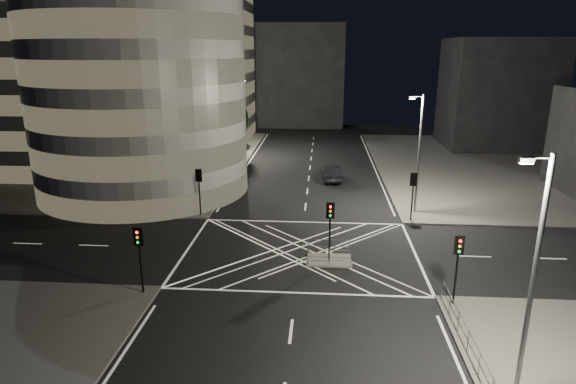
# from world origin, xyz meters

# --- Properties ---
(ground) EXTENTS (120.00, 120.00, 0.00)m
(ground) POSITION_xyz_m (0.00, 0.00, 0.00)
(ground) COLOR black
(ground) RESTS_ON ground
(sidewalk_far_left) EXTENTS (42.00, 42.00, 0.15)m
(sidewalk_far_left) POSITION_xyz_m (-29.00, 27.00, 0.07)
(sidewalk_far_left) COLOR #54524F
(sidewalk_far_left) RESTS_ON ground
(sidewalk_far_right) EXTENTS (42.00, 42.00, 0.15)m
(sidewalk_far_right) POSITION_xyz_m (29.00, 27.00, 0.07)
(sidewalk_far_right) COLOR #54524F
(sidewalk_far_right) RESTS_ON ground
(central_island) EXTENTS (3.00, 2.00, 0.15)m
(central_island) POSITION_xyz_m (2.00, -1.50, 0.07)
(central_island) COLOR slate
(central_island) RESTS_ON ground
(office_tower_curved) EXTENTS (30.00, 29.00, 27.20)m
(office_tower_curved) POSITION_xyz_m (-20.74, 18.74, 12.65)
(office_tower_curved) COLOR gray
(office_tower_curved) RESTS_ON sidewalk_far_left
(office_block_rear) EXTENTS (24.00, 16.00, 22.00)m
(office_block_rear) POSITION_xyz_m (-22.00, 42.00, 11.15)
(office_block_rear) COLOR gray
(office_block_rear) RESTS_ON sidewalk_far_left
(building_right_far) EXTENTS (14.00, 12.00, 15.00)m
(building_right_far) POSITION_xyz_m (26.00, 40.00, 7.65)
(building_right_far) COLOR black
(building_right_far) RESTS_ON sidewalk_far_right
(building_far_end) EXTENTS (18.00, 8.00, 18.00)m
(building_far_end) POSITION_xyz_m (-4.00, 58.00, 9.00)
(building_far_end) COLOR black
(building_far_end) RESTS_ON ground
(tree_a) EXTENTS (4.91, 4.91, 7.34)m
(tree_a) POSITION_xyz_m (-10.50, 9.00, 4.66)
(tree_a) COLOR black
(tree_a) RESTS_ON sidewalk_far_left
(tree_b) EXTENTS (4.75, 4.75, 7.52)m
(tree_b) POSITION_xyz_m (-10.50, 15.00, 4.93)
(tree_b) COLOR black
(tree_b) RESTS_ON sidewalk_far_left
(tree_c) EXTENTS (4.50, 4.50, 7.63)m
(tree_c) POSITION_xyz_m (-10.50, 21.00, 5.18)
(tree_c) COLOR black
(tree_c) RESTS_ON sidewalk_far_left
(tree_d) EXTENTS (5.70, 5.70, 8.62)m
(tree_d) POSITION_xyz_m (-10.50, 27.00, 5.48)
(tree_d) COLOR black
(tree_d) RESTS_ON sidewalk_far_left
(tree_e) EXTENTS (3.66, 3.66, 6.41)m
(tree_e) POSITION_xyz_m (-10.50, 33.00, 4.44)
(tree_e) COLOR black
(tree_e) RESTS_ON sidewalk_far_left
(traffic_signal_fl) EXTENTS (0.55, 0.22, 4.00)m
(traffic_signal_fl) POSITION_xyz_m (-8.80, 6.80, 2.91)
(traffic_signal_fl) COLOR black
(traffic_signal_fl) RESTS_ON sidewalk_far_left
(traffic_signal_nl) EXTENTS (0.55, 0.22, 4.00)m
(traffic_signal_nl) POSITION_xyz_m (-8.80, -6.80, 2.91)
(traffic_signal_nl) COLOR black
(traffic_signal_nl) RESTS_ON sidewalk_near_left
(traffic_signal_fr) EXTENTS (0.55, 0.22, 4.00)m
(traffic_signal_fr) POSITION_xyz_m (8.80, 6.80, 2.91)
(traffic_signal_fr) COLOR black
(traffic_signal_fr) RESTS_ON sidewalk_far_right
(traffic_signal_nr) EXTENTS (0.55, 0.22, 4.00)m
(traffic_signal_nr) POSITION_xyz_m (8.80, -6.80, 2.91)
(traffic_signal_nr) COLOR black
(traffic_signal_nr) RESTS_ON sidewalk_near_right
(traffic_signal_island) EXTENTS (0.55, 0.22, 4.00)m
(traffic_signal_island) POSITION_xyz_m (2.00, -1.50, 2.91)
(traffic_signal_island) COLOR black
(traffic_signal_island) RESTS_ON central_island
(street_lamp_left_near) EXTENTS (1.25, 0.25, 10.00)m
(street_lamp_left_near) POSITION_xyz_m (-9.44, 12.00, 5.54)
(street_lamp_left_near) COLOR slate
(street_lamp_left_near) RESTS_ON sidewalk_far_left
(street_lamp_left_far) EXTENTS (1.25, 0.25, 10.00)m
(street_lamp_left_far) POSITION_xyz_m (-9.44, 30.00, 5.54)
(street_lamp_left_far) COLOR slate
(street_lamp_left_far) RESTS_ON sidewalk_far_left
(street_lamp_right_far) EXTENTS (1.25, 0.25, 10.00)m
(street_lamp_right_far) POSITION_xyz_m (9.44, 9.00, 5.54)
(street_lamp_right_far) COLOR slate
(street_lamp_right_far) RESTS_ON sidewalk_far_right
(street_lamp_right_near) EXTENTS (1.25, 0.25, 10.00)m
(street_lamp_right_near) POSITION_xyz_m (9.44, -14.00, 5.54)
(street_lamp_right_near) COLOR slate
(street_lamp_right_near) RESTS_ON sidewalk_near_right
(railing_near_right) EXTENTS (0.06, 11.70, 1.10)m
(railing_near_right) POSITION_xyz_m (8.30, -12.15, 0.70)
(railing_near_right) COLOR slate
(railing_near_right) RESTS_ON sidewalk_near_right
(railing_island_south) EXTENTS (2.80, 0.06, 1.10)m
(railing_island_south) POSITION_xyz_m (2.00, -2.40, 0.70)
(railing_island_south) COLOR slate
(railing_island_south) RESTS_ON central_island
(railing_island_north) EXTENTS (2.80, 0.06, 1.10)m
(railing_island_north) POSITION_xyz_m (2.00, -0.60, 0.70)
(railing_island_north) COLOR slate
(railing_island_north) RESTS_ON central_island
(sedan) EXTENTS (2.26, 5.15, 1.64)m
(sedan) POSITION_xyz_m (2.42, 19.33, 0.82)
(sedan) COLOR black
(sedan) RESTS_ON ground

